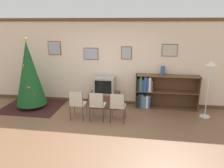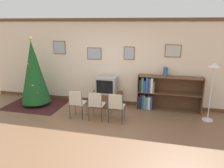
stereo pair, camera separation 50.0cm
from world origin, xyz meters
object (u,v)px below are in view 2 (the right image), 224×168
tv_console (107,99)px  folding_chair_right (116,106)px  standing_lamp (213,77)px  christmas_tree (34,72)px  television (107,85)px  vase (165,72)px  folding_chair_center (96,104)px  folding_chair_left (77,102)px  bookshelf (157,93)px

tv_console → folding_chair_right: size_ratio=1.14×
folding_chair_right → standing_lamp: bearing=16.6°
christmas_tree → folding_chair_right: bearing=-13.8°
television → standing_lamp: 3.01m
christmas_tree → television: christmas_tree is taller
vase → standing_lamp: size_ratio=0.17×
television → folding_chair_center: size_ratio=0.76×
television → folding_chair_right: (0.55, -1.09, -0.23)m
folding_chair_left → folding_chair_center: bearing=0.0°
folding_chair_left → tv_console: bearing=63.3°
television → vase: size_ratio=2.30×
folding_chair_center → vase: (1.75, 1.25, 0.71)m
folding_chair_right → vase: bearing=46.1°
folding_chair_left → folding_chair_right: same height
television → bookshelf: bearing=4.2°
television → folding_chair_left: size_ratio=0.76×
tv_console → vase: bearing=5.1°
tv_console → standing_lamp: size_ratio=0.58×
bookshelf → vase: size_ratio=6.90×
tv_console → vase: 2.00m
bookshelf → standing_lamp: (1.39, -0.49, 0.71)m
standing_lamp → folding_chair_center: bearing=-166.3°
folding_chair_right → bookshelf: (1.00, 1.20, 0.05)m
folding_chair_center → standing_lamp: bearing=13.7°
vase → standing_lamp: (1.19, -0.53, 0.04)m
folding_chair_center → bookshelf: bearing=37.8°
bookshelf → standing_lamp: bearing=-19.3°
television → tv_console: bearing=90.0°
tv_console → vase: vase is taller
folding_chair_right → christmas_tree: bearing=166.2°
tv_console → christmas_tree: bearing=-169.7°
tv_console → vase: (1.75, 0.16, 0.96)m
folding_chair_right → bookshelf: 1.57m
tv_console → folding_chair_center: (0.00, -1.09, 0.25)m
christmas_tree → standing_lamp: 5.19m
vase → folding_chair_center: bearing=-144.5°
standing_lamp → vase: bearing=155.9°
tv_console → folding_chair_center: size_ratio=1.14×
tv_console → bookshelf: bookshelf is taller
folding_chair_center → vase: size_ratio=3.03×
folding_chair_left → folding_chair_center: size_ratio=1.00×
standing_lamp → tv_console: bearing=172.7°
television → standing_lamp: (2.94, -0.37, 0.52)m
christmas_tree → folding_chair_center: 2.42m
folding_chair_center → folding_chair_left: bearing=180.0°
christmas_tree → folding_chair_right: christmas_tree is taller
tv_console → standing_lamp: standing_lamp is taller
tv_console → vase: size_ratio=3.45×
christmas_tree → folding_chair_right: 2.94m
folding_chair_left → bookshelf: bearing=29.8°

